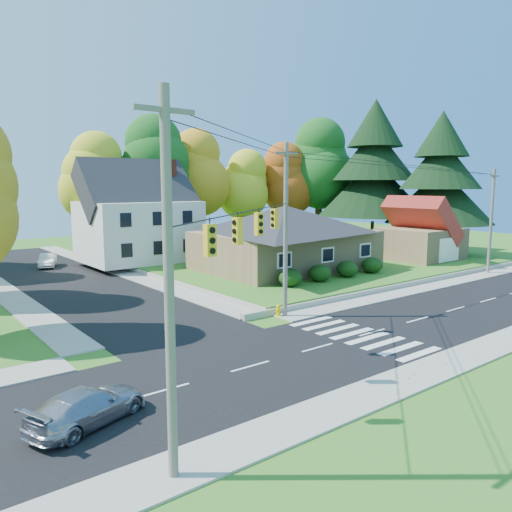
{
  "coord_description": "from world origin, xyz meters",
  "views": [
    {
      "loc": [
        -20.27,
        -16.11,
        7.64
      ],
      "look_at": [
        -1.46,
        8.0,
        3.27
      ],
      "focal_mm": 35.0,
      "sensor_mm": 36.0,
      "label": 1
    }
  ],
  "objects_px": {
    "fire_hydrant": "(278,311)",
    "silver_sedan": "(87,406)",
    "white_car": "(48,260)",
    "ranch_house": "(285,236)"
  },
  "relations": [
    {
      "from": "ranch_house",
      "to": "silver_sedan",
      "type": "distance_m",
      "value": 28.82
    },
    {
      "from": "silver_sedan",
      "to": "fire_hydrant",
      "type": "bearing_deg",
      "value": -85.61
    },
    {
      "from": "ranch_house",
      "to": "white_car",
      "type": "bearing_deg",
      "value": 133.24
    },
    {
      "from": "white_car",
      "to": "fire_hydrant",
      "type": "bearing_deg",
      "value": -57.22
    },
    {
      "from": "fire_hydrant",
      "to": "white_car",
      "type": "bearing_deg",
      "value": 101.46
    },
    {
      "from": "silver_sedan",
      "to": "white_car",
      "type": "distance_m",
      "value": 34.07
    },
    {
      "from": "silver_sedan",
      "to": "fire_hydrant",
      "type": "height_order",
      "value": "silver_sedan"
    },
    {
      "from": "fire_hydrant",
      "to": "silver_sedan",
      "type": "bearing_deg",
      "value": -154.94
    },
    {
      "from": "white_car",
      "to": "fire_hydrant",
      "type": "xyz_separation_m",
      "value": [
        5.45,
        -26.88,
        -0.28
      ]
    },
    {
      "from": "white_car",
      "to": "fire_hydrant",
      "type": "distance_m",
      "value": 27.43
    }
  ]
}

